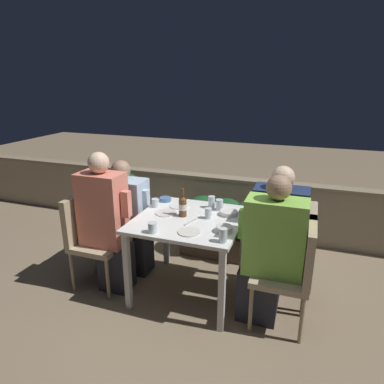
# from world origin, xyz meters

# --- Properties ---
(ground_plane) EXTENTS (16.00, 16.00, 0.00)m
(ground_plane) POSITION_xyz_m (0.00, 0.00, 0.00)
(ground_plane) COLOR #847056
(parapet_wall) EXTENTS (9.00, 0.18, 0.75)m
(parapet_wall) POSITION_xyz_m (0.00, 1.44, 0.38)
(parapet_wall) COLOR gray
(parapet_wall) RESTS_ON ground_plane
(dining_table) EXTENTS (0.93, 0.92, 0.76)m
(dining_table) POSITION_xyz_m (0.00, 0.00, 0.66)
(dining_table) COLOR white
(dining_table) RESTS_ON ground_plane
(planter_hedge) EXTENTS (0.98, 0.47, 0.68)m
(planter_hedge) POSITION_xyz_m (0.13, 0.82, 0.38)
(planter_hedge) COLOR brown
(planter_hedge) RESTS_ON ground_plane
(chair_left_near) EXTENTS (0.45, 0.45, 0.90)m
(chair_left_near) POSITION_xyz_m (-0.95, -0.16, 0.54)
(chair_left_near) COLOR tan
(chair_left_near) RESTS_ON ground_plane
(person_coral_top) EXTENTS (0.49, 0.26, 1.33)m
(person_coral_top) POSITION_xyz_m (-0.75, -0.16, 0.67)
(person_coral_top) COLOR #282833
(person_coral_top) RESTS_ON ground_plane
(chair_left_far) EXTENTS (0.45, 0.45, 0.90)m
(chair_left_far) POSITION_xyz_m (-0.94, 0.17, 0.54)
(chair_left_far) COLOR tan
(chair_left_far) RESTS_ON ground_plane
(person_blue_shirt) EXTENTS (0.52, 0.26, 1.18)m
(person_blue_shirt) POSITION_xyz_m (-0.74, 0.17, 0.59)
(person_blue_shirt) COLOR #282833
(person_blue_shirt) RESTS_ON ground_plane
(chair_right_near) EXTENTS (0.45, 0.45, 0.90)m
(chair_right_near) POSITION_xyz_m (0.93, -0.15, 0.54)
(chair_right_near) COLOR tan
(chair_right_near) RESTS_ON ground_plane
(person_green_blouse) EXTENTS (0.52, 0.26, 1.26)m
(person_green_blouse) POSITION_xyz_m (0.73, -0.15, 0.63)
(person_green_blouse) COLOR #282833
(person_green_blouse) RESTS_ON ground_plane
(chair_right_far) EXTENTS (0.45, 0.45, 0.90)m
(chair_right_far) POSITION_xyz_m (0.93, 0.18, 0.54)
(chair_right_far) COLOR tan
(chair_right_far) RESTS_ON ground_plane
(person_navy_jumper) EXTENTS (0.51, 0.26, 1.25)m
(person_navy_jumper) POSITION_xyz_m (0.73, 0.18, 0.63)
(person_navy_jumper) COLOR #282833
(person_navy_jumper) RESTS_ON ground_plane
(beer_bottle) EXTENTS (0.07, 0.07, 0.26)m
(beer_bottle) POSITION_xyz_m (-0.07, 0.02, 0.86)
(beer_bottle) COLOR brown
(beer_bottle) RESTS_ON dining_table
(plate_0) EXTENTS (0.19, 0.19, 0.01)m
(plate_0) POSITION_xyz_m (0.10, -0.29, 0.76)
(plate_0) COLOR silver
(plate_0) RESTS_ON dining_table
(plate_1) EXTENTS (0.20, 0.20, 0.01)m
(plate_1) POSITION_xyz_m (-0.24, 0.03, 0.76)
(plate_1) COLOR silver
(plate_1) RESTS_ON dining_table
(plate_2) EXTENTS (0.18, 0.18, 0.01)m
(plate_2) POSITION_xyz_m (-0.19, 0.23, 0.76)
(plate_2) COLOR white
(plate_2) RESTS_ON dining_table
(bowl_0) EXTENTS (0.14, 0.14, 0.05)m
(bowl_0) POSITION_xyz_m (0.36, -0.18, 0.79)
(bowl_0) COLOR beige
(bowl_0) RESTS_ON dining_table
(bowl_1) EXTENTS (0.12, 0.12, 0.04)m
(bowl_1) POSITION_xyz_m (-0.38, 0.33, 0.78)
(bowl_1) COLOR #4C709E
(bowl_1) RESTS_ON dining_table
(bowl_2) EXTENTS (0.16, 0.16, 0.04)m
(bowl_2) POSITION_xyz_m (0.31, 0.18, 0.78)
(bowl_2) COLOR silver
(bowl_2) RESTS_ON dining_table
(glass_cup_0) EXTENTS (0.08, 0.08, 0.09)m
(glass_cup_0) POSITION_xyz_m (-0.17, -0.38, 0.80)
(glass_cup_0) COLOR silver
(glass_cup_0) RESTS_ON dining_table
(glass_cup_1) EXTENTS (0.07, 0.07, 0.08)m
(glass_cup_1) POSITION_xyz_m (-0.40, 0.15, 0.80)
(glass_cup_1) COLOR silver
(glass_cup_1) RESTS_ON dining_table
(glass_cup_2) EXTENTS (0.06, 0.06, 0.11)m
(glass_cup_2) POSITION_xyz_m (0.40, -0.36, 0.82)
(glass_cup_2) COLOR silver
(glass_cup_2) RESTS_ON dining_table
(glass_cup_3) EXTENTS (0.07, 0.07, 0.10)m
(glass_cup_3) POSITION_xyz_m (0.20, 0.27, 0.81)
(glass_cup_3) COLOR silver
(glass_cup_3) RESTS_ON dining_table
(glass_cup_4) EXTENTS (0.06, 0.06, 0.10)m
(glass_cup_4) POSITION_xyz_m (0.16, 0.04, 0.81)
(glass_cup_4) COLOR silver
(glass_cup_4) RESTS_ON dining_table
(glass_cup_5) EXTENTS (0.06, 0.06, 0.12)m
(glass_cup_5) POSITION_xyz_m (0.11, 0.30, 0.82)
(glass_cup_5) COLOR silver
(glass_cup_5) RESTS_ON dining_table
(fork_0) EXTENTS (0.07, 0.17, 0.01)m
(fork_0) POSITION_xyz_m (0.04, -0.09, 0.76)
(fork_0) COLOR silver
(fork_0) RESTS_ON dining_table
(potted_plant) EXTENTS (0.41, 0.41, 0.83)m
(potted_plant) POSITION_xyz_m (-1.18, 0.91, 0.51)
(potted_plant) COLOR #B2A899
(potted_plant) RESTS_ON ground_plane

